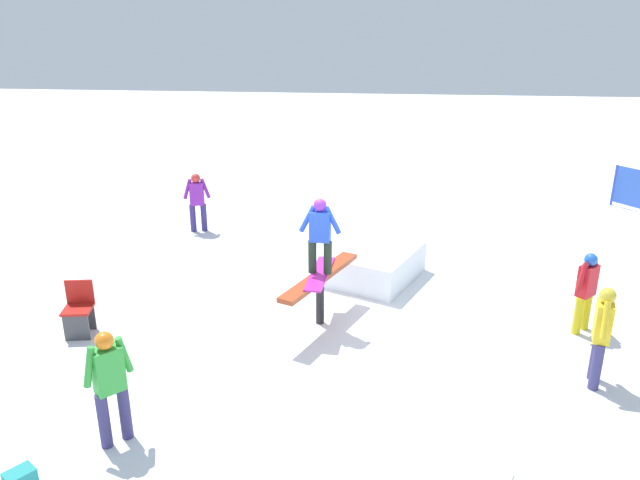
% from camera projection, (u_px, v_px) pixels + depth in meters
% --- Properties ---
extents(ground_plane, '(60.00, 60.00, 0.00)m').
position_uv_depth(ground_plane, '(320.00, 323.00, 10.50)').
color(ground_plane, white).
extents(rail_feature, '(2.12, 1.12, 0.89)m').
position_uv_depth(rail_feature, '(320.00, 283.00, 10.24)').
color(rail_feature, black).
rests_on(rail_feature, ground).
extents(snow_kicker_ramp, '(2.25, 2.09, 0.61)m').
position_uv_depth(snow_kicker_ramp, '(373.00, 264.00, 12.13)').
color(snow_kicker_ramp, white).
rests_on(snow_kicker_ramp, ground).
extents(main_rider_on_rail, '(1.43, 0.69, 1.29)m').
position_uv_depth(main_rider_on_rail, '(320.00, 239.00, 9.97)').
color(main_rider_on_rail, '#C1279F').
rests_on(main_rider_on_rail, rail_feature).
extents(bystander_green, '(0.50, 0.48, 1.51)m').
position_uv_depth(bystander_green, '(110.00, 382.00, 7.33)').
color(bystander_green, navy).
rests_on(bystander_green, ground).
extents(bystander_yellow, '(0.66, 0.29, 1.48)m').
position_uv_depth(bystander_yellow, '(601.00, 331.00, 8.52)').
color(bystander_yellow, '#3F3B73').
rests_on(bystander_yellow, ground).
extents(bystander_purple, '(0.28, 0.63, 1.40)m').
position_uv_depth(bystander_purple, '(197.00, 199.00, 14.55)').
color(bystander_purple, navy).
rests_on(bystander_purple, ground).
extents(bystander_red, '(0.49, 0.49, 1.37)m').
position_uv_depth(bystander_red, '(586.00, 288.00, 9.97)').
color(bystander_red, gold).
rests_on(bystander_red, ground).
extents(folding_chair, '(0.51, 0.51, 0.88)m').
position_uv_depth(folding_chair, '(79.00, 310.00, 10.02)').
color(folding_chair, '#3F3F44').
rests_on(folding_chair, ground).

